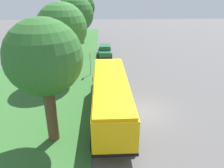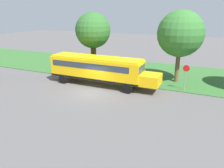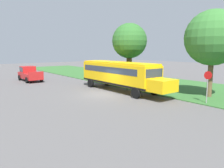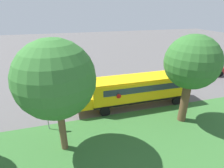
# 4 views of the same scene
# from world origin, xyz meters

# --- Properties ---
(ground_plane) EXTENTS (120.00, 120.00, 0.00)m
(ground_plane) POSITION_xyz_m (0.00, 0.00, 0.00)
(ground_plane) COLOR #565454
(grass_verge) EXTENTS (12.00, 80.00, 0.08)m
(grass_verge) POSITION_xyz_m (-10.00, 0.00, 0.04)
(grass_verge) COLOR #33662D
(grass_verge) RESTS_ON ground
(school_bus) EXTENTS (2.84, 12.42, 3.16)m
(school_bus) POSITION_xyz_m (-2.67, -0.49, 1.92)
(school_bus) COLOR yellow
(school_bus) RESTS_ON ground
(pickup_truck) EXTENTS (2.28, 5.40, 2.10)m
(pickup_truck) POSITION_xyz_m (2.70, -14.57, 1.07)
(pickup_truck) COLOR #B21E1E
(pickup_truck) RESTS_ON ground
(oak_tree_beside_bus) EXTENTS (4.43, 4.43, 7.83)m
(oak_tree_beside_bus) POSITION_xyz_m (-6.56, -3.24, 5.61)
(oak_tree_beside_bus) COLOR brown
(oak_tree_beside_bus) RESTS_ON ground
(oak_tree_roadside_mid) EXTENTS (5.08, 5.08, 8.10)m
(oak_tree_roadside_mid) POSITION_xyz_m (-7.29, 7.36, 5.57)
(oak_tree_roadside_mid) COLOR brown
(oak_tree_roadside_mid) RESTS_ON ground
(stop_sign) EXTENTS (0.08, 0.68, 2.74)m
(stop_sign) POSITION_xyz_m (-4.60, 8.53, 1.74)
(stop_sign) COLOR gray
(stop_sign) RESTS_ON ground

